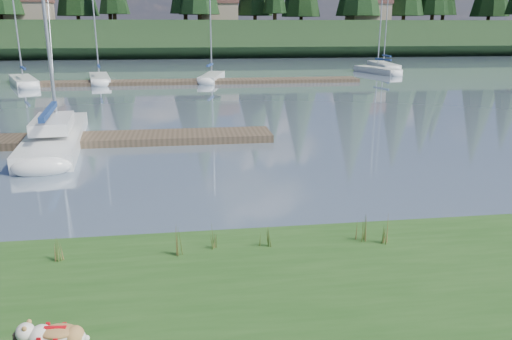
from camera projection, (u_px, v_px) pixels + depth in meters
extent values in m
plane|color=gray|center=(179.00, 84.00, 40.71)|extent=(200.00, 200.00, 0.00)
cube|color=#1B3118|center=(180.00, 38.00, 80.88)|extent=(200.00, 20.00, 5.00)
ellipsoid|color=silver|center=(59.00, 338.00, 6.53)|extent=(0.73, 0.41, 0.33)
ellipsoid|color=#AF7B41|center=(58.00, 331.00, 6.50)|extent=(0.52, 0.37, 0.12)
ellipsoid|color=silver|center=(25.00, 332.00, 6.48)|extent=(0.27, 0.28, 0.24)
cube|color=black|center=(17.00, 335.00, 6.49)|extent=(0.09, 0.13, 0.10)
cube|color=white|center=(56.00, 139.00, 19.98)|extent=(2.97, 8.71, 0.70)
ellipsoid|color=white|center=(66.00, 120.00, 23.93)|extent=(2.13, 2.54, 0.70)
cube|color=navy|center=(48.00, 111.00, 18.43)|extent=(0.67, 3.87, 0.20)
cube|color=white|center=(53.00, 123.00, 19.32)|extent=(1.73, 3.25, 0.45)
cube|color=#4C3D2C|center=(75.00, 140.00, 20.17)|extent=(16.00, 2.00, 0.30)
cube|color=#4C3D2C|center=(203.00, 81.00, 40.93)|extent=(26.00, 2.20, 0.30)
cube|color=white|center=(23.00, 82.00, 40.04)|extent=(4.04, 6.98, 0.70)
ellipsoid|color=white|center=(19.00, 78.00, 42.90)|extent=(2.10, 2.31, 0.70)
cylinder|color=silver|center=(14.00, 6.00, 38.41)|extent=(0.12, 0.12, 10.44)
cube|color=navy|center=(23.00, 68.00, 38.93)|extent=(1.22, 2.62, 0.20)
cube|color=white|center=(100.00, 79.00, 41.81)|extent=(2.67, 6.65, 0.70)
ellipsoid|color=white|center=(98.00, 76.00, 44.76)|extent=(1.72, 2.01, 0.70)
cylinder|color=silver|center=(93.00, 9.00, 40.22)|extent=(0.12, 0.12, 10.14)
cube|color=navy|center=(99.00, 66.00, 40.67)|extent=(0.68, 2.57, 0.20)
cube|color=white|center=(212.00, 78.00, 42.77)|extent=(2.69, 6.27, 0.70)
ellipsoid|color=white|center=(217.00, 75.00, 45.69)|extent=(1.67, 1.92, 0.70)
cylinder|color=silver|center=(210.00, 12.00, 41.26)|extent=(0.12, 0.12, 9.63)
cube|color=navy|center=(210.00, 65.00, 41.64)|extent=(0.73, 2.42, 0.20)
cube|color=white|center=(377.00, 71.00, 49.38)|extent=(2.85, 6.23, 0.70)
ellipsoid|color=white|center=(360.00, 69.00, 52.08)|extent=(1.70, 1.93, 0.70)
cylinder|color=silver|center=(381.00, 15.00, 47.91)|extent=(0.12, 0.12, 9.37)
cube|color=navy|center=(383.00, 59.00, 48.31)|extent=(0.80, 2.39, 0.20)
cube|color=white|center=(383.00, 66.00, 55.47)|extent=(2.55, 7.75, 0.70)
ellipsoid|color=white|center=(374.00, 63.00, 59.12)|extent=(1.88, 2.24, 0.70)
cylinder|color=silver|center=(387.00, 7.00, 53.72)|extent=(0.12, 0.12, 11.34)
cube|color=navy|center=(387.00, 56.00, 54.15)|extent=(0.53, 3.03, 0.20)
cone|color=#475B23|center=(174.00, 239.00, 9.57)|extent=(0.03, 0.03, 0.64)
cone|color=brown|center=(180.00, 243.00, 9.54)|extent=(0.03, 0.03, 0.51)
cone|color=#475B23|center=(177.00, 237.00, 9.60)|extent=(0.03, 0.03, 0.71)
cone|color=brown|center=(182.00, 244.00, 9.59)|extent=(0.03, 0.03, 0.45)
cone|color=#475B23|center=(175.00, 242.00, 9.51)|extent=(0.03, 0.03, 0.58)
cone|color=#475B23|center=(210.00, 237.00, 9.87)|extent=(0.03, 0.03, 0.49)
cone|color=brown|center=(216.00, 240.00, 9.83)|extent=(0.03, 0.03, 0.39)
cone|color=#475B23|center=(213.00, 235.00, 9.90)|extent=(0.03, 0.03, 0.54)
cone|color=brown|center=(217.00, 240.00, 9.88)|extent=(0.03, 0.03, 0.34)
cone|color=#475B23|center=(211.00, 239.00, 9.80)|extent=(0.03, 0.03, 0.44)
cone|color=#475B23|center=(358.00, 225.00, 10.24)|extent=(0.03, 0.03, 0.65)
cone|color=brown|center=(364.00, 229.00, 10.21)|extent=(0.03, 0.03, 0.52)
cone|color=#475B23|center=(360.00, 223.00, 10.27)|extent=(0.03, 0.03, 0.71)
cone|color=brown|center=(365.00, 229.00, 10.26)|extent=(0.03, 0.03, 0.45)
cone|color=#475B23|center=(360.00, 228.00, 10.17)|extent=(0.03, 0.03, 0.58)
cone|color=#475B23|center=(55.00, 245.00, 9.38)|extent=(0.03, 0.03, 0.57)
cone|color=brown|center=(60.00, 249.00, 9.35)|extent=(0.03, 0.03, 0.46)
cone|color=#475B23|center=(58.00, 243.00, 9.41)|extent=(0.03, 0.03, 0.63)
cone|color=brown|center=(62.00, 250.00, 9.40)|extent=(0.03, 0.03, 0.40)
cone|color=#475B23|center=(55.00, 248.00, 9.32)|extent=(0.03, 0.03, 0.51)
cone|color=#475B23|center=(262.00, 237.00, 9.97)|extent=(0.03, 0.03, 0.40)
cone|color=brown|center=(268.00, 240.00, 9.93)|extent=(0.03, 0.03, 0.32)
cone|color=#475B23|center=(265.00, 235.00, 10.00)|extent=(0.03, 0.03, 0.44)
cone|color=brown|center=(269.00, 240.00, 9.98)|extent=(0.03, 0.03, 0.28)
cone|color=#475B23|center=(264.00, 239.00, 9.90)|extent=(0.03, 0.03, 0.36)
cone|color=#475B23|center=(382.00, 230.00, 10.05)|extent=(0.03, 0.03, 0.58)
cone|color=brown|center=(388.00, 234.00, 10.02)|extent=(0.03, 0.03, 0.46)
cone|color=#475B23|center=(384.00, 228.00, 10.08)|extent=(0.03, 0.03, 0.63)
cone|color=brown|center=(388.00, 235.00, 10.07)|extent=(0.03, 0.03, 0.40)
cone|color=#475B23|center=(384.00, 233.00, 9.99)|extent=(0.03, 0.03, 0.52)
cube|color=#33281C|center=(167.00, 247.00, 10.65)|extent=(60.00, 0.50, 0.14)
cylinder|color=#382619|center=(4.00, 16.00, 71.84)|extent=(0.60, 0.60, 1.80)
cylinder|color=#382619|center=(115.00, 16.00, 77.65)|extent=(0.60, 0.60, 1.80)
cylinder|color=#382619|center=(200.00, 16.00, 73.68)|extent=(0.60, 0.60, 1.80)
cylinder|color=#382619|center=(275.00, 16.00, 79.08)|extent=(0.60, 0.60, 1.80)
cylinder|color=#382619|center=(358.00, 16.00, 78.92)|extent=(0.60, 0.60, 1.80)
cylinder|color=#382619|center=(432.00, 17.00, 83.64)|extent=(0.60, 0.60, 1.80)
cube|color=gray|center=(30.00, 12.00, 74.00)|extent=(6.00, 5.00, 2.80)
cube|color=gray|center=(218.00, 13.00, 78.69)|extent=(6.00, 5.00, 2.80)
cube|color=gray|center=(368.00, 13.00, 80.00)|extent=(6.00, 5.00, 2.80)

